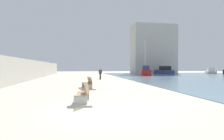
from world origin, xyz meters
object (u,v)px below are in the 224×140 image
boat_far_left (145,72)px  bench_near (83,98)px  bench_far (87,86)px  person_walking (100,73)px  boat_distant (211,71)px  boat_mid_bay (163,71)px

boat_far_left → bench_near: bearing=-113.6°
bench_far → person_walking: bearing=79.3°
boat_distant → boat_mid_bay: 13.98m
boat_mid_bay → boat_distant: bearing=4.0°
person_walking → boat_mid_bay: 26.70m
boat_mid_bay → bench_near: bearing=-118.5°
bench_near → boat_mid_bay: size_ratio=0.29×
boat_distant → boat_mid_bay: size_ratio=0.85×
bench_near → boat_mid_bay: bearing=61.5°
boat_distant → boat_far_left: bearing=-159.3°
bench_near → boat_distant: 52.63m
boat_distant → boat_far_left: (-21.11, -8.00, 0.23)m
bench_far → boat_far_left: size_ratio=0.30×
bench_near → boat_mid_bay: (20.91, 38.45, 0.55)m
boat_far_left → boat_mid_bay: bearing=44.4°
person_walking → boat_far_left: (10.96, 12.57, -0.09)m
person_walking → boat_far_left: bearing=48.9°
boat_distant → boat_far_left: boat_far_left is taller
bench_near → bench_far: 6.52m
person_walking → boat_mid_bay: boat_mid_bay is taller
bench_near → boat_mid_bay: 43.78m
person_walking → bench_far: bearing=-100.7°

